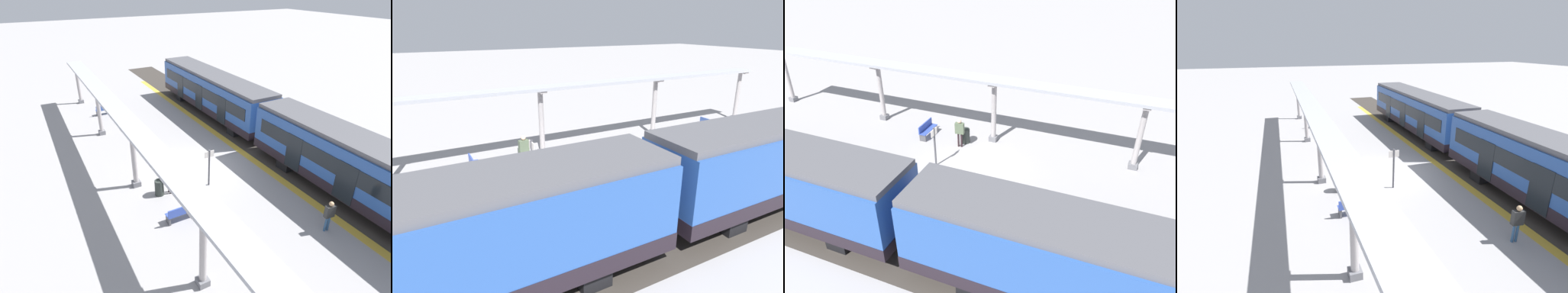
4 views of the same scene
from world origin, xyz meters
The scene contains 13 objects.
ground_plane centered at (0.00, 0.00, 0.00)m, with size 176.00×176.00×0.00m, color #9B9898.
tactile_edge_strip centered at (-3.85, 0.00, 0.00)m, with size 0.50×39.15×0.01m, color gold.
trackbed centered at (-5.70, 0.00, 0.00)m, with size 3.20×51.15×0.01m, color #38332D.
train_far_carriage centered at (-5.69, 6.86, 1.83)m, with size 2.65×13.73×3.48m.
canopy_pillar_nearest centered at (3.65, -15.51, 1.83)m, with size 1.10×0.44×3.60m.
canopy_pillar_second centered at (3.65, -7.72, 1.83)m, with size 1.10×0.44×3.60m.
canopy_pillar_third centered at (3.65, -0.06, 1.83)m, with size 1.10×0.44×3.60m.
canopy_beam centered at (3.65, -0.19, 3.68)m, with size 1.20×31.43×0.16m, color #A8AAB2.
bench_near_end centered at (2.70, 3.75, 0.44)m, with size 1.50×0.44×0.86m.
bench_mid_platform centered at (2.40, -11.54, 0.44)m, with size 1.50×0.44×0.86m.
trash_bin centered at (2.84, 1.33, 0.44)m, with size 0.48×0.48×0.87m, color #2A302C.
platform_info_sign centered at (0.06, 1.78, 1.33)m, with size 0.56×0.10×2.20m.
passenger_by_the_benches centered at (2.28, 1.43, 1.07)m, with size 0.29×0.52×1.71m.
Camera 2 is at (-13.19, 6.29, 6.82)m, focal length 31.62 mm.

